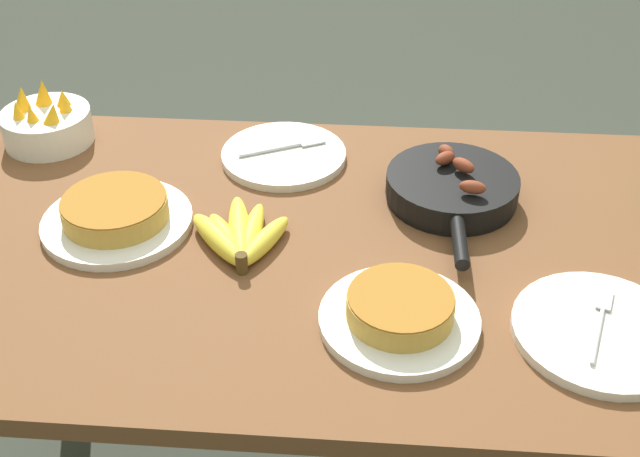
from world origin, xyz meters
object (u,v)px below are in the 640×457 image
skillet (452,188)px  empty_plate_far_left (284,155)px  frittata_plate_center (116,214)px  frittata_plate_side (400,313)px  empty_plate_near_front (600,332)px  fruit_bowl_mango (47,123)px  banana_bunch (239,237)px

skillet → empty_plate_far_left: (-0.32, 0.12, -0.02)m
frittata_plate_center → empty_plate_far_left: size_ratio=1.06×
skillet → frittata_plate_side: 0.35m
empty_plate_near_front → frittata_plate_center: bearing=164.5°
skillet → fruit_bowl_mango: 0.83m
empty_plate_far_left → fruit_bowl_mango: (-0.49, 0.03, 0.03)m
frittata_plate_side → frittata_plate_center: bearing=156.3°
skillet → empty_plate_far_left: 0.35m
banana_bunch → empty_plate_far_left: bearing=81.3°
frittata_plate_center → empty_plate_near_front: size_ratio=1.01×
banana_bunch → frittata_plate_side: (0.27, -0.17, 0.00)m
frittata_plate_center → empty_plate_near_front: 0.82m
empty_plate_near_front → empty_plate_far_left: bearing=138.2°
empty_plate_near_front → fruit_bowl_mango: fruit_bowl_mango is taller
frittata_plate_side → empty_plate_near_front: 0.30m
banana_bunch → empty_plate_far_left: size_ratio=0.84×
fruit_bowl_mango → empty_plate_far_left: bearing=-4.1°
empty_plate_near_front → fruit_bowl_mango: bearing=153.6°
frittata_plate_side → empty_plate_near_front: frittata_plate_side is taller
banana_bunch → fruit_bowl_mango: 0.55m
banana_bunch → skillet: 0.40m
frittata_plate_center → frittata_plate_side: (0.49, -0.22, -0.00)m
frittata_plate_side → empty_plate_near_front: size_ratio=0.93×
banana_bunch → empty_plate_near_front: size_ratio=0.80×
fruit_bowl_mango → frittata_plate_center: bearing=-51.8°
banana_bunch → frittata_plate_center: size_ratio=0.79×
banana_bunch → skillet: skillet is taller
skillet → empty_plate_far_left: size_ratio=1.47×
banana_bunch → empty_plate_near_front: (0.57, -0.18, -0.01)m
frittata_plate_side → empty_plate_far_left: (-0.23, 0.46, -0.01)m
frittata_plate_center → empty_plate_far_left: (0.27, 0.25, -0.02)m
banana_bunch → fruit_bowl_mango: (-0.44, 0.32, 0.02)m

